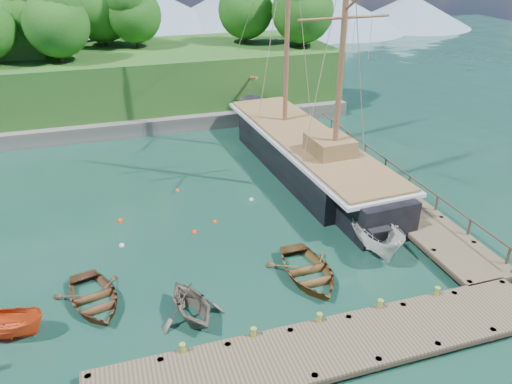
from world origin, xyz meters
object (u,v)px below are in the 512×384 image
rowboat_2 (308,277)px  schooner (306,156)px  rowboat_1 (192,317)px  cabin_boat_white (373,247)px  motorboat_orange (5,336)px  rowboat_0 (95,304)px

rowboat_2 → schooner: (5.04, 12.33, 1.16)m
rowboat_1 → schooner: bearing=36.6°
schooner → rowboat_1: bearing=-133.0°
cabin_boat_white → rowboat_1: bearing=-159.9°
cabin_boat_white → motorboat_orange: bearing=-169.6°
rowboat_0 → rowboat_2: bearing=-20.1°
rowboat_0 → rowboat_1: 4.84m
rowboat_0 → rowboat_2: (10.51, -1.13, 0.00)m
rowboat_1 → cabin_boat_white: cabin_boat_white is taller
rowboat_0 → motorboat_orange: (-3.79, -1.04, 0.00)m
motorboat_orange → cabin_boat_white: 18.99m
motorboat_orange → schooner: bearing=-37.9°
rowboat_2 → schooner: 13.37m
schooner → cabin_boat_white: bearing=-95.2°
rowboat_1 → rowboat_0: bearing=137.7°
rowboat_0 → schooner: (15.55, 11.20, 1.16)m
rowboat_2 → motorboat_orange: bearing=178.4°
rowboat_1 → rowboat_2: 6.38m
motorboat_orange → cabin_boat_white: size_ratio=0.70×
rowboat_1 → rowboat_2: (6.27, 1.19, 0.00)m
rowboat_0 → cabin_boat_white: cabin_boat_white is taller
rowboat_1 → motorboat_orange: 8.14m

